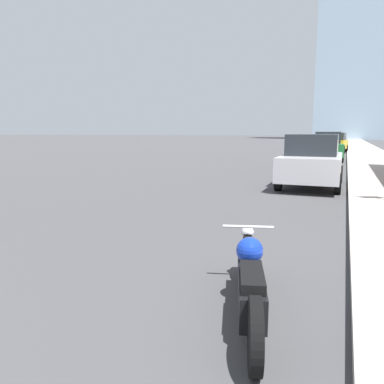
# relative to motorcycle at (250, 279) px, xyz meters

# --- Properties ---
(sidewalk) EXTENTS (3.22, 240.00, 0.15)m
(sidewalk) POSITION_rel_motorcycle_xyz_m (2.60, 35.03, -0.29)
(sidewalk) COLOR #B2ADA3
(sidewalk) RESTS_ON ground_plane
(distant_tower) EXTENTS (17.23, 17.23, 55.76)m
(distant_tower) POSITION_rel_motorcycle_xyz_m (1.44, 104.75, 27.51)
(distant_tower) COLOR #9EB7CC
(distant_tower) RESTS_ON ground_plane
(motorcycle) EXTENTS (0.92, 2.42, 0.74)m
(motorcycle) POSITION_rel_motorcycle_xyz_m (0.00, 0.00, 0.00)
(motorcycle) COLOR black
(motorcycle) RESTS_ON ground_plane
(parked_car_silver) EXTENTS (1.99, 4.34, 1.79)m
(parked_car_silver) POSITION_rel_motorcycle_xyz_m (-0.20, 9.79, 0.52)
(parked_car_silver) COLOR #BCBCC1
(parked_car_silver) RESTS_ON ground_plane
(parked_car_green) EXTENTS (2.18, 4.60, 1.88)m
(parked_car_green) POSITION_rel_motorcycle_xyz_m (-0.30, 22.31, 0.56)
(parked_car_green) COLOR #1E6B33
(parked_car_green) RESTS_ON ground_plane
(parked_car_yellow) EXTENTS (2.14, 4.10, 1.81)m
(parked_car_yellow) POSITION_rel_motorcycle_xyz_m (0.00, 32.61, 0.53)
(parked_car_yellow) COLOR gold
(parked_car_yellow) RESTS_ON ground_plane
(parked_car_red) EXTENTS (2.14, 4.38, 1.58)m
(parked_car_red) POSITION_rel_motorcycle_xyz_m (-0.34, 43.96, 0.45)
(parked_car_red) COLOR red
(parked_car_red) RESTS_ON ground_plane
(parked_car_black) EXTENTS (1.95, 4.57, 1.63)m
(parked_car_black) POSITION_rel_motorcycle_xyz_m (-0.28, 55.15, 0.45)
(parked_car_black) COLOR black
(parked_car_black) RESTS_ON ground_plane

